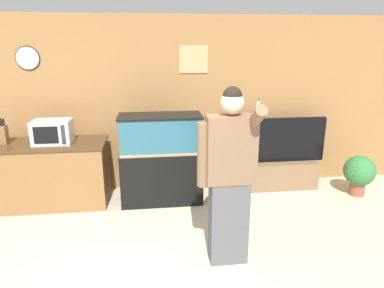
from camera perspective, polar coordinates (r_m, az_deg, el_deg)
wall_back_paneled at (r=5.21m, az=-7.90°, el=6.42°), size 10.00×0.08×2.60m
counter_island at (r=5.18m, az=-23.34°, el=-4.61°), size 1.72×0.69×0.91m
microwave at (r=4.92m, az=-22.23°, el=1.90°), size 0.49×0.35×0.32m
knife_block at (r=5.18m, az=-29.01°, el=1.44°), size 0.11×0.12×0.35m
aquarium_on_stand at (r=4.83m, az=-5.16°, el=-2.51°), size 1.14×0.50×1.27m
tv_on_stand at (r=5.52m, az=13.43°, el=-3.78°), size 1.59×0.40×1.12m
person_standing at (r=3.39m, az=6.18°, el=-5.26°), size 0.57×0.43×1.82m
potted_plant at (r=5.66m, az=26.10°, el=-4.26°), size 0.45×0.45×0.61m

